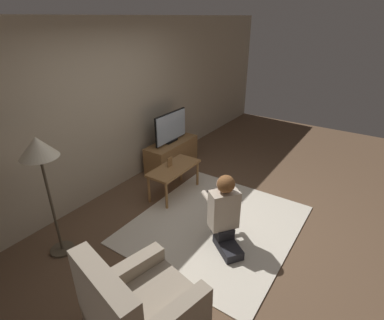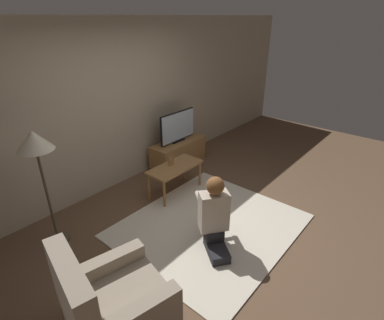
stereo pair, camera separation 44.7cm
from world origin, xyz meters
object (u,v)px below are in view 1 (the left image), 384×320
at_px(floor_lamp, 40,156).
at_px(armchair, 142,313).
at_px(person_kneeling, 224,211).
at_px(coffee_table, 174,170).
at_px(tv, 171,127).

height_order(floor_lamp, armchair, floor_lamp).
bearing_deg(floor_lamp, person_kneeling, -52.61).
distance_m(floor_lamp, armchair, 1.86).
relative_size(coffee_table, person_kneeling, 0.95).
bearing_deg(coffee_table, person_kneeling, -116.96).
bearing_deg(coffee_table, floor_lamp, 169.06).
xyz_separation_m(tv, floor_lamp, (-2.58, -0.29, 0.50)).
bearing_deg(floor_lamp, armchair, -99.39).
height_order(floor_lamp, person_kneeling, floor_lamp).
distance_m(tv, armchair, 3.42).
xyz_separation_m(coffee_table, floor_lamp, (-1.81, 0.35, 0.85)).
relative_size(armchair, person_kneeling, 1.02).
bearing_deg(floor_lamp, tv, 6.32).
bearing_deg(person_kneeling, floor_lamp, -15.81).
xyz_separation_m(coffee_table, armchair, (-2.07, -1.21, -0.12)).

